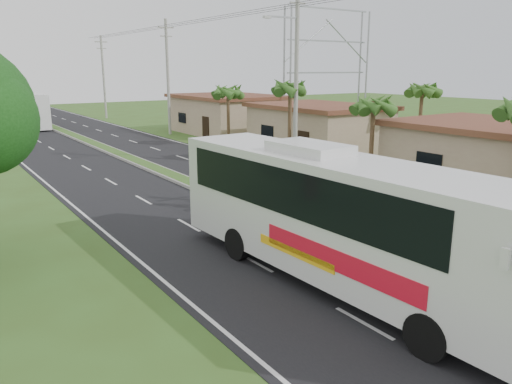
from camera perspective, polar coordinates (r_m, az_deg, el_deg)
ground at (r=16.09m, az=21.04°, el=-10.50°), size 180.00×180.00×0.00m
road_asphalt at (r=31.35m, az=-10.18°, el=1.95°), size 14.00×160.00×0.02m
median_strip at (r=31.33m, az=-10.19°, el=2.12°), size 1.20×160.00×0.18m
lane_edge_left at (r=29.36m, az=-22.18°, el=0.30°), size 0.12×160.00×0.01m
lane_edge_right at (r=34.54m, az=0.01°, el=3.26°), size 0.12×160.00×0.01m
shop_mid at (r=40.25m, az=7.09°, el=7.35°), size 7.60×10.60×3.67m
shop_far at (r=51.56m, az=-3.29°, el=8.94°), size 8.60×11.60×3.82m
palm_verge_b at (r=29.68m, az=13.30°, el=9.62°), size 2.40×2.40×5.05m
palm_verge_c at (r=34.39m, az=3.93°, el=11.77°), size 2.40×2.40×5.85m
palm_verge_d at (r=42.13m, az=-3.23°, el=11.40°), size 2.40×2.40×5.25m
palm_behind_shop at (r=37.77m, az=18.49°, el=11.01°), size 2.40×2.40×5.65m
utility_pole_b at (r=33.38m, az=4.59°, el=13.65°), size 3.20×0.28×12.00m
utility_pole_c at (r=50.59m, az=-10.04°, el=12.91°), size 1.60×0.28×11.00m
utility_pole_d at (r=69.31m, az=-17.03°, el=12.54°), size 1.60×0.28×10.50m
billboard_lattice at (r=51.29m, az=8.17°, el=14.27°), size 10.18×1.18×12.07m
coach_bus_main at (r=14.93m, az=9.13°, el=-2.18°), size 3.22×13.06×4.19m
coach_bus_far at (r=62.44m, az=-25.31°, el=8.72°), size 3.55×13.18×3.80m
motorcyclist at (r=23.25m, az=-4.67°, el=-0.07°), size 1.92×1.19×2.24m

